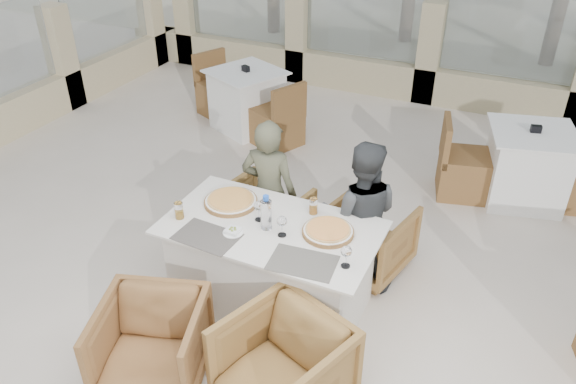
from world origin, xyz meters
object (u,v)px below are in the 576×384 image
at_px(pizza_right, 328,231).
at_px(bg_table_b, 526,166).
at_px(wine_glass_near, 282,225).
at_px(armchair_far_right, 368,238).
at_px(olive_dish, 233,231).
at_px(bg_table_a, 247,100).
at_px(armchair_near_right, 283,368).
at_px(armchair_far_left, 262,223).
at_px(diner_right, 360,216).
at_px(water_bottle, 266,212).
at_px(pizza_left, 231,201).
at_px(beer_glass_left, 179,210).
at_px(beer_glass_right, 313,206).
at_px(wine_glass_centre, 259,210).
at_px(dining_table, 272,267).
at_px(armchair_near_left, 152,345).
at_px(wine_glass_corner, 346,255).
at_px(diner_left, 269,193).

bearing_deg(pizza_right, bg_table_b, 63.24).
height_order(wine_glass_near, armchair_far_right, wine_glass_near).
distance_m(olive_dish, bg_table_a, 3.43).
bearing_deg(bg_table_b, armchair_near_right, -123.24).
height_order(armchair_far_left, diner_right, diner_right).
xyz_separation_m(water_bottle, armchair_near_right, (0.50, -0.78, -0.57)).
height_order(pizza_left, diner_right, diner_right).
xyz_separation_m(beer_glass_left, armchair_far_left, (0.29, 0.75, -0.50)).
height_order(pizza_left, armchair_near_right, pizza_left).
height_order(wine_glass_near, diner_right, diner_right).
bearing_deg(beer_glass_right, bg_table_a, 127.85).
bearing_deg(wine_glass_centre, dining_table, -18.27).
bearing_deg(armchair_far_left, beer_glass_right, 166.35).
relative_size(beer_glass_right, armchair_near_left, 0.19).
height_order(pizza_right, armchair_near_left, pizza_right).
bearing_deg(armchair_far_left, wine_glass_centre, 127.17).
bearing_deg(diner_right, beer_glass_left, 16.83).
distance_m(dining_table, bg_table_a, 3.34).
xyz_separation_m(wine_glass_centre, bg_table_a, (-1.64, 2.80, -0.48)).
bearing_deg(wine_glass_near, armchair_far_left, 128.63).
bearing_deg(beer_glass_left, pizza_left, 53.18).
xyz_separation_m(water_bottle, beer_glass_right, (0.24, 0.32, -0.07)).
distance_m(wine_glass_corner, armchair_far_left, 1.39).
height_order(olive_dish, armchair_far_right, olive_dish).
distance_m(beer_glass_right, armchair_near_left, 1.52).
relative_size(wine_glass_centre, wine_glass_near, 1.00).
bearing_deg(armchair_far_right, wine_glass_centre, 62.30).
height_order(wine_glass_corner, bg_table_b, wine_glass_corner).
height_order(pizza_right, wine_glass_corner, wine_glass_corner).
relative_size(bg_table_a, bg_table_b, 1.00).
xyz_separation_m(beer_glass_left, armchair_near_left, (0.27, -0.81, -0.52)).
distance_m(dining_table, wine_glass_near, 0.50).
relative_size(armchair_far_left, bg_table_a, 0.45).
bearing_deg(water_bottle, pizza_right, 15.79).
distance_m(wine_glass_corner, diner_left, 1.24).
bearing_deg(beer_glass_left, wine_glass_corner, -0.46).
bearing_deg(beer_glass_right, armchair_near_right, -76.42).
height_order(armchair_far_right, diner_right, diner_right).
distance_m(armchair_near_right, diner_right, 1.42).
bearing_deg(diner_right, bg_table_a, -60.88).
distance_m(water_bottle, armchair_far_left, 0.90).
distance_m(water_bottle, diner_right, 0.84).
bearing_deg(wine_glass_corner, armchair_far_right, 97.30).
bearing_deg(bg_table_b, wine_glass_corner, -123.92).
height_order(water_bottle, armchair_far_right, water_bottle).
relative_size(beer_glass_right, armchair_far_left, 0.18).
xyz_separation_m(pizza_left, armchair_near_right, (0.90, -0.96, -0.46)).
distance_m(pizza_right, armchair_far_right, 0.86).
height_order(armchair_far_left, armchair_far_right, armchair_far_left).
height_order(wine_glass_near, bg_table_a, wine_glass_near).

